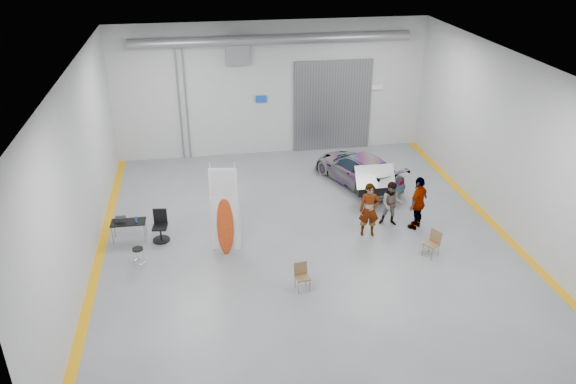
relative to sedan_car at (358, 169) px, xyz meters
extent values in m
plane|color=slate|center=(-2.99, -4.03, -0.64)|extent=(16.00, 16.00, 0.00)
cube|color=#B2B5B7|center=(-9.99, -4.03, 2.36)|extent=(0.02, 16.00, 6.00)
cube|color=#B2B5B7|center=(4.01, -4.03, 2.36)|extent=(0.02, 16.00, 6.00)
cube|color=#B2B5B7|center=(-2.99, 3.97, 2.36)|extent=(14.00, 0.02, 6.00)
cube|color=#B2B5B7|center=(-2.99, -12.03, 2.36)|extent=(14.00, 0.02, 6.00)
cube|color=silver|center=(-2.99, -4.03, 5.36)|extent=(14.00, 16.00, 0.02)
cube|color=slate|center=(-0.19, 3.89, 1.46)|extent=(3.60, 0.12, 4.20)
cube|color=gray|center=(-4.49, 3.89, 4.16)|extent=(1.00, 0.50, 1.20)
cylinder|color=gray|center=(-2.99, 3.37, 4.66)|extent=(11.90, 0.44, 0.44)
cube|color=#1649B5|center=(-3.49, 3.89, 1.96)|extent=(0.50, 0.04, 0.30)
cube|color=white|center=(1.81, 3.89, 2.26)|extent=(0.70, 0.04, 0.25)
cylinder|color=gray|center=(-6.79, 3.89, 1.86)|extent=(0.08, 0.08, 5.00)
cylinder|color=gray|center=(-7.09, 3.89, 1.86)|extent=(0.08, 0.08, 5.00)
cube|color=orange|center=(-9.84, -4.03, -0.64)|extent=(0.30, 16.00, 0.01)
cube|color=orange|center=(3.86, -4.03, -0.64)|extent=(0.30, 16.00, 0.01)
imported|color=silver|center=(0.00, 0.00, 0.00)|extent=(3.33, 4.77, 1.28)
imported|color=#8A684B|center=(-0.81, -4.10, 0.32)|extent=(0.77, 0.57, 1.93)
imported|color=slate|center=(0.19, -3.55, 0.19)|extent=(0.96, 0.84, 1.65)
imported|color=#915B30|center=(1.02, -3.91, 0.34)|extent=(1.16, 1.12, 1.97)
cube|color=white|center=(-5.69, -4.40, 0.43)|extent=(0.90, 0.17, 1.93)
ellipsoid|color=#E35713|center=(-5.69, -4.48, 0.38)|extent=(0.57, 0.33, 2.03)
cube|color=white|center=(-5.69, -4.42, 1.87)|extent=(0.87, 0.17, 1.02)
cylinder|color=white|center=(-6.06, -4.40, 0.96)|extent=(0.03, 0.03, 3.21)
cylinder|color=white|center=(-5.31, -4.40, 0.96)|extent=(0.03, 0.03, 3.21)
cube|color=brown|center=(-3.66, -6.87, -0.21)|extent=(0.46, 0.44, 0.04)
cube|color=brown|center=(-3.66, -6.69, 0.01)|extent=(0.41, 0.14, 0.38)
cube|color=brown|center=(0.80, -5.77, -0.19)|extent=(0.56, 0.57, 0.04)
cube|color=brown|center=(0.80, -5.58, 0.04)|extent=(0.30, 0.40, 0.40)
cylinder|color=black|center=(-8.49, -4.86, 0.04)|extent=(0.34, 0.34, 0.05)
torus|color=silver|center=(-8.49, -4.86, -0.42)|extent=(0.36, 0.36, 0.02)
cylinder|color=gray|center=(-9.44, -3.36, -0.30)|extent=(0.03, 0.03, 0.69)
cylinder|color=gray|center=(-8.39, -3.36, -0.30)|extent=(0.03, 0.03, 0.69)
cylinder|color=gray|center=(-9.44, -2.89, -0.30)|extent=(0.03, 0.03, 0.69)
cylinder|color=gray|center=(-8.39, -2.89, -0.30)|extent=(0.03, 0.03, 0.69)
cube|color=black|center=(-8.92, -3.12, 0.07)|extent=(1.16, 0.60, 0.04)
cylinder|color=#1A44A1|center=(-8.63, -3.22, 0.19)|extent=(0.08, 0.08, 0.21)
cube|color=black|center=(-9.16, -3.08, 0.17)|extent=(0.33, 0.21, 0.17)
cylinder|color=black|center=(-7.88, -3.34, -0.60)|extent=(0.58, 0.58, 0.04)
cylinder|color=black|center=(-7.88, -3.34, -0.35)|extent=(0.06, 0.06, 0.50)
cube|color=black|center=(-7.88, -3.34, -0.10)|extent=(0.54, 0.54, 0.07)
cube|color=black|center=(-7.88, -3.11, 0.21)|extent=(0.46, 0.12, 0.52)
cube|color=silver|center=(0.00, -1.96, 0.66)|extent=(1.50, 0.91, 0.04)
camera|label=1|loc=(-6.35, -20.24, 9.38)|focal=35.00mm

